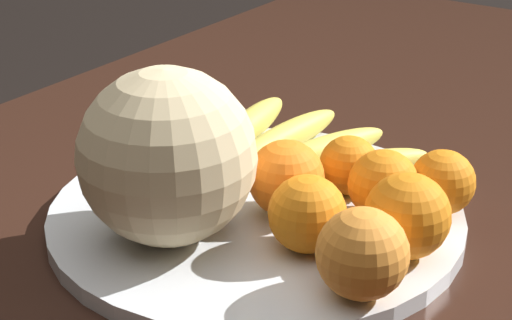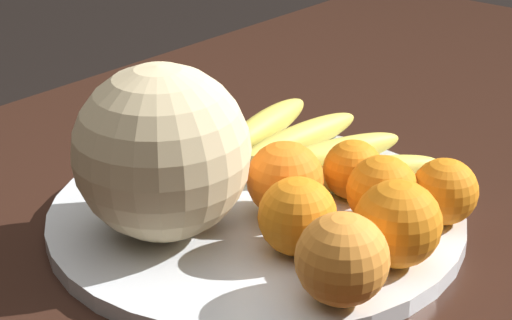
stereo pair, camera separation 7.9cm
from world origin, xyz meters
TOP-DOWN VIEW (x-y plane):
  - kitchen_table at (0.00, 0.00)m, footprint 1.68×0.93m
  - fruit_bowl at (-0.07, 0.01)m, footprint 0.40×0.40m
  - melon at (-0.16, 0.05)m, footprint 0.16×0.16m
  - banana_bunch at (0.05, 0.04)m, footprint 0.19×0.24m
  - orange_front_left at (-0.02, -0.09)m, footprint 0.07×0.07m
  - orange_front_right at (-0.14, -0.14)m, footprint 0.07×0.07m
  - orange_mid_center at (0.01, -0.04)m, footprint 0.06×0.06m
  - orange_back_left at (-0.07, -0.14)m, footprint 0.07×0.07m
  - orange_back_right at (-0.06, -0.02)m, footprint 0.07×0.07m
  - orange_top_small at (0.02, -0.14)m, footprint 0.06×0.06m
  - orange_side_extra at (-0.11, -0.07)m, footprint 0.07×0.07m

SIDE VIEW (x-z plane):
  - kitchen_table at x=0.00m, z-range 0.29..1.04m
  - fruit_bowl at x=-0.07m, z-range 0.76..0.77m
  - banana_bunch at x=0.05m, z-range 0.77..0.81m
  - orange_mid_center at x=0.01m, z-range 0.77..0.83m
  - orange_top_small at x=0.02m, z-range 0.77..0.83m
  - orange_front_left at x=-0.02m, z-range 0.77..0.84m
  - orange_side_extra at x=-0.11m, z-range 0.77..0.84m
  - orange_back_right at x=-0.06m, z-range 0.77..0.84m
  - orange_front_right at x=-0.14m, z-range 0.77..0.85m
  - orange_back_left at x=-0.07m, z-range 0.77..0.85m
  - melon at x=-0.16m, z-range 0.77..0.93m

